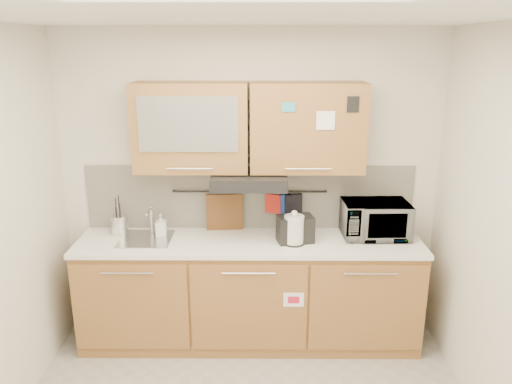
{
  "coord_description": "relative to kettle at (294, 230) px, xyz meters",
  "views": [
    {
      "loc": [
        0.08,
        -2.61,
        2.46
      ],
      "look_at": [
        0.06,
        1.05,
        1.37
      ],
      "focal_mm": 35.0,
      "sensor_mm": 36.0,
      "label": 1
    }
  ],
  "objects": [
    {
      "name": "range_hood",
      "position": [
        -0.36,
        0.13,
        0.39
      ],
      "size": [
        0.6,
        0.46,
        0.1
      ],
      "primitive_type": "cube",
      "color": "black",
      "rests_on": "upper_cabinets"
    },
    {
      "name": "ceiling",
      "position": [
        -0.36,
        -1.12,
        1.57
      ],
      "size": [
        3.2,
        3.2,
        0.0
      ],
      "primitive_type": "plane",
      "rotation": [
        3.14,
        0.0,
        0.0
      ],
      "color": "white",
      "rests_on": "wall_back"
    },
    {
      "name": "soap_bottle",
      "position": [
        -1.1,
        0.16,
        -0.02
      ],
      "size": [
        0.09,
        0.09,
        0.19
      ],
      "primitive_type": "imported",
      "rotation": [
        0.0,
        0.0,
        0.08
      ],
      "color": "#999999",
      "rests_on": "countertop"
    },
    {
      "name": "wall_back",
      "position": [
        -0.36,
        0.38,
        0.27
      ],
      "size": [
        3.2,
        0.0,
        3.2
      ],
      "primitive_type": "plane",
      "rotation": [
        1.57,
        0.0,
        0.0
      ],
      "color": "silver",
      "rests_on": "ground"
    },
    {
      "name": "cutting_board",
      "position": [
        -0.58,
        0.31,
        0.01
      ],
      "size": [
        0.31,
        0.05,
        0.39
      ],
      "primitive_type": "cube",
      "rotation": [
        0.0,
        0.0,
        0.08
      ],
      "color": "brown",
      "rests_on": "utensil_rail"
    },
    {
      "name": "oven_mitt",
      "position": [
        -0.05,
        0.31,
        0.11
      ],
      "size": [
        0.12,
        0.04,
        0.2
      ],
      "primitive_type": "cube",
      "rotation": [
        0.0,
        0.0,
        0.09
      ],
      "color": "#214099",
      "rests_on": "utensil_rail"
    },
    {
      "name": "base_cabinet",
      "position": [
        -0.36,
        0.07,
        -0.63
      ],
      "size": [
        2.8,
        0.64,
        0.88
      ],
      "color": "#AE763D",
      "rests_on": "floor"
    },
    {
      "name": "countertop",
      "position": [
        -0.36,
        0.07,
        -0.13
      ],
      "size": [
        2.82,
        0.62,
        0.04
      ],
      "primitive_type": "cube",
      "color": "white",
      "rests_on": "base_cabinet"
    },
    {
      "name": "utensil_crock",
      "position": [
        -1.45,
        0.19,
        -0.02
      ],
      "size": [
        0.17,
        0.17,
        0.34
      ],
      "rotation": [
        0.0,
        0.0,
        -0.34
      ],
      "color": "silver",
      "rests_on": "countertop"
    },
    {
      "name": "utensil_rail",
      "position": [
        -0.36,
        0.33,
        0.23
      ],
      "size": [
        1.3,
        0.02,
        0.02
      ],
      "primitive_type": "cylinder",
      "rotation": [
        0.0,
        1.57,
        0.0
      ],
      "color": "black",
      "rests_on": "backsplash"
    },
    {
      "name": "pot_holder",
      "position": [
        -0.16,
        0.31,
        0.13
      ],
      "size": [
        0.13,
        0.07,
        0.17
      ],
      "primitive_type": "cube",
      "rotation": [
        0.0,
        0.0,
        -0.36
      ],
      "color": "red",
      "rests_on": "utensil_rail"
    },
    {
      "name": "backsplash",
      "position": [
        -0.36,
        0.36,
        0.17
      ],
      "size": [
        2.8,
        0.02,
        0.56
      ],
      "primitive_type": "cube",
      "color": "silver",
      "rests_on": "countertop"
    },
    {
      "name": "toaster",
      "position": [
        0.01,
        0.04,
        -0.0
      ],
      "size": [
        0.31,
        0.22,
        0.22
      ],
      "rotation": [
        0.0,
        0.0,
        0.19
      ],
      "color": "black",
      "rests_on": "countertop"
    },
    {
      "name": "kettle",
      "position": [
        0.0,
        0.0,
        0.0
      ],
      "size": [
        0.21,
        0.19,
        0.28
      ],
      "rotation": [
        0.0,
        0.0,
        0.22
      ],
      "color": "silver",
      "rests_on": "countertop"
    },
    {
      "name": "microwave",
      "position": [
        0.68,
        0.16,
        0.04
      ],
      "size": [
        0.55,
        0.38,
        0.3
      ],
      "primitive_type": "imported",
      "rotation": [
        0.0,
        0.0,
        0.03
      ],
      "color": "#999999",
      "rests_on": "countertop"
    },
    {
      "name": "dark_pouch",
      "position": [
        0.01,
        0.31,
        0.09
      ],
      "size": [
        0.16,
        0.08,
        0.24
      ],
      "primitive_type": "cube",
      "rotation": [
        0.0,
        0.0,
        0.23
      ],
      "color": "black",
      "rests_on": "utensil_rail"
    },
    {
      "name": "sink",
      "position": [
        -1.21,
        0.08,
        -0.11
      ],
      "size": [
        0.42,
        0.4,
        0.26
      ],
      "color": "silver",
      "rests_on": "countertop"
    },
    {
      "name": "upper_cabinets",
      "position": [
        -0.37,
        0.2,
        0.8
      ],
      "size": [
        1.82,
        0.37,
        0.7
      ],
      "color": "#AE763D",
      "rests_on": "wall_back"
    }
  ]
}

